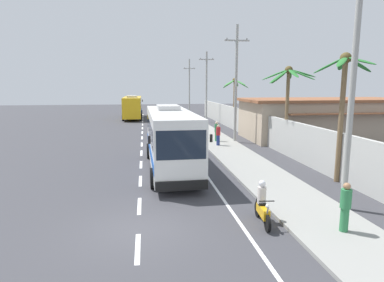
{
  "coord_description": "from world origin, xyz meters",
  "views": [
    {
      "loc": [
        0.32,
        -11.1,
        5.05
      ],
      "look_at": [
        3.16,
        8.46,
        1.7
      ],
      "focal_mm": 30.57,
      "sensor_mm": 36.0,
      "label": 1
    }
  ],
  "objects": [
    {
      "name": "coach_bus_far_lane",
      "position": [
        -1.52,
        40.43,
        1.88
      ],
      "size": [
        3.07,
        10.81,
        3.6
      ],
      "color": "gold",
      "rests_on": "ground"
    },
    {
      "name": "utility_pole_distant",
      "position": [
        8.67,
        49.93,
        5.13
      ],
      "size": [
        2.19,
        0.24,
        9.9
      ],
      "color": "#9E9E99",
      "rests_on": "ground"
    },
    {
      "name": "boundary_wall",
      "position": [
        10.6,
        14.0,
        1.29
      ],
      "size": [
        0.24,
        60.0,
        2.59
      ],
      "primitive_type": "cube",
      "color": "#B2B2AD",
      "rests_on": "ground"
    },
    {
      "name": "sidewalk_kerb",
      "position": [
        6.8,
        10.0,
        0.07
      ],
      "size": [
        3.2,
        90.0,
        0.14
      ],
      "primitive_type": "cube",
      "color": "gray",
      "rests_on": "ground"
    },
    {
      "name": "pedestrian_midwalk",
      "position": [
        6.97,
        -1.44,
        1.04
      ],
      "size": [
        0.36,
        0.36,
        1.71
      ],
      "rotation": [
        0.0,
        0.0,
        2.99
      ],
      "color": "#2D7A47",
      "rests_on": "sidewalk_kerb"
    },
    {
      "name": "lane_markings",
      "position": [
        2.31,
        14.43,
        0.0
      ],
      "size": [
        3.89,
        71.0,
        0.01
      ],
      "color": "white",
      "rests_on": "ground"
    },
    {
      "name": "palm_third",
      "position": [
        10.65,
        25.79,
        4.32
      ],
      "size": [
        3.24,
        3.32,
        5.94
      ],
      "color": "brown",
      "rests_on": "ground"
    },
    {
      "name": "coach_bus_foreground",
      "position": [
        1.82,
        8.48,
        1.99
      ],
      "size": [
        2.96,
        10.89,
        3.83
      ],
      "color": "white",
      "rests_on": "ground"
    },
    {
      "name": "palm_second",
      "position": [
        10.4,
        4.46,
        4.88
      ],
      "size": [
        2.93,
        3.17,
        6.71
      ],
      "color": "brown",
      "rests_on": "ground"
    },
    {
      "name": "utility_pole_far",
      "position": [
        8.79,
        33.55,
        5.0
      ],
      "size": [
        2.09,
        0.24,
        9.59
      ],
      "color": "#9E9E99",
      "rests_on": "ground"
    },
    {
      "name": "utility_pole_mid",
      "position": [
        8.33,
        17.18,
        5.32
      ],
      "size": [
        2.21,
        0.24,
        10.23
      ],
      "color": "#9E9E99",
      "rests_on": "ground"
    },
    {
      "name": "motorcycle_beside_bus",
      "position": [
        4.55,
        -0.09,
        0.66
      ],
      "size": [
        0.56,
        1.96,
        1.61
      ],
      "color": "black",
      "rests_on": "ground"
    },
    {
      "name": "utility_pole_nearest",
      "position": [
        8.4,
        0.8,
        5.11
      ],
      "size": [
        2.46,
        0.24,
        9.73
      ],
      "color": "#9E9E99",
      "rests_on": "ground"
    },
    {
      "name": "palm_nearest",
      "position": [
        10.65,
        11.64,
        4.97
      ],
      "size": [
        3.83,
        3.75,
        6.46
      ],
      "color": "brown",
      "rests_on": "ground"
    },
    {
      "name": "ground_plane",
      "position": [
        0.0,
        0.0,
        0.0
      ],
      "size": [
        160.0,
        160.0,
        0.0
      ],
      "primitive_type": "plane",
      "color": "#3A3A3F"
    },
    {
      "name": "roadside_building",
      "position": [
        17.4,
        18.17,
        1.93
      ],
      "size": [
        15.84,
        7.78,
        3.84
      ],
      "color": "tan",
      "rests_on": "ground"
    },
    {
      "name": "pedestrian_far_walk",
      "position": [
        6.65,
        17.26,
        1.06
      ],
      "size": [
        0.36,
        0.36,
        1.76
      ],
      "rotation": [
        0.0,
        0.0,
        4.89
      ],
      "color": "#2D7A47",
      "rests_on": "sidewalk_kerb"
    },
    {
      "name": "motorcycle_trailing",
      "position": [
        3.79,
        17.27,
        0.65
      ],
      "size": [
        0.56,
        1.96,
        1.58
      ],
      "color": "black",
      "rests_on": "ground"
    },
    {
      "name": "pedestrian_near_kerb",
      "position": [
        6.33,
        15.17,
        1.04
      ],
      "size": [
        0.36,
        0.36,
        1.73
      ],
      "rotation": [
        0.0,
        0.0,
        4.39
      ],
      "color": "navy",
      "rests_on": "sidewalk_kerb"
    }
  ]
}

